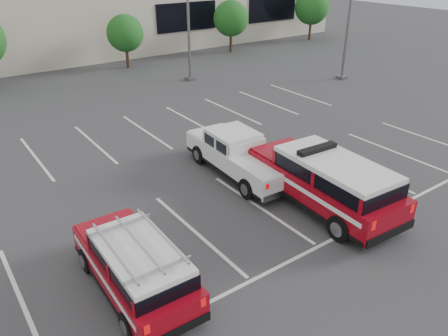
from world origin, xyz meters
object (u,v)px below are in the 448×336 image
at_px(tree_far_right, 312,8).
at_px(fire_chief_suv, 324,184).
at_px(white_pickup, 239,158).
at_px(light_pole_mid, 188,2).
at_px(tree_mid_right, 126,34).
at_px(ladder_suv, 136,269).
at_px(tree_right, 231,20).
at_px(light_pole_right, 351,2).

xyz_separation_m(tree_far_right, fire_chief_suv, (-23.18, -23.24, -2.17)).
bearing_deg(white_pickup, light_pole_mid, 69.09).
relative_size(light_pole_mid, fire_chief_suv, 1.66).
distance_m(tree_far_right, fire_chief_suv, 32.90).
bearing_deg(tree_mid_right, white_pickup, -101.78).
bearing_deg(tree_far_right, ladder_suv, -142.53).
bearing_deg(white_pickup, ladder_suv, -145.75).
bearing_deg(tree_right, tree_mid_right, -180.00).
bearing_deg(tree_far_right, light_pole_right, -127.04).
bearing_deg(ladder_suv, tree_far_right, 38.63).
xyz_separation_m(tree_far_right, light_pole_mid, (-18.09, -6.05, 2.14)).
distance_m(tree_mid_right, fire_chief_suv, 23.52).
bearing_deg(tree_mid_right, tree_far_right, 0.00).
relative_size(tree_far_right, ladder_suv, 1.04).
distance_m(tree_right, light_pole_mid, 10.38).
distance_m(tree_mid_right, light_pole_right, 16.47).
bearing_deg(tree_mid_right, fire_chief_suv, -97.79).
bearing_deg(tree_far_right, light_pole_mid, -161.52).
bearing_deg(tree_far_right, tree_right, -180.00).
height_order(tree_far_right, light_pole_right, light_pole_right).
relative_size(tree_mid_right, fire_chief_suv, 0.65).
height_order(tree_far_right, light_pole_mid, light_pole_mid).
xyz_separation_m(tree_right, light_pole_right, (0.91, -12.05, 2.41)).
height_order(tree_right, ladder_suv, tree_right).
relative_size(tree_far_right, white_pickup, 0.86).
relative_size(tree_right, light_pole_mid, 0.43).
bearing_deg(light_pole_right, ladder_suv, -152.10).
distance_m(tree_mid_right, white_pickup, 19.99).
bearing_deg(tree_right, tree_far_right, 0.00).
xyz_separation_m(tree_mid_right, tree_far_right, (20.00, 0.00, 0.54)).
relative_size(tree_far_right, light_pole_mid, 0.47).
relative_size(tree_right, white_pickup, 0.78).
bearing_deg(tree_mid_right, light_pole_right, -47.83).
height_order(light_pole_mid, fire_chief_suv, light_pole_mid).
bearing_deg(white_pickup, fire_chief_suv, -73.75).
xyz_separation_m(tree_mid_right, tree_right, (10.00, 0.00, 0.27)).
relative_size(light_pole_mid, ladder_suv, 2.21).
height_order(tree_right, tree_far_right, tree_far_right).
height_order(tree_mid_right, white_pickup, tree_mid_right).
distance_m(light_pole_right, fire_chief_suv, 18.51).
bearing_deg(ladder_suv, light_pole_right, 29.06).
height_order(tree_mid_right, tree_right, tree_right).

